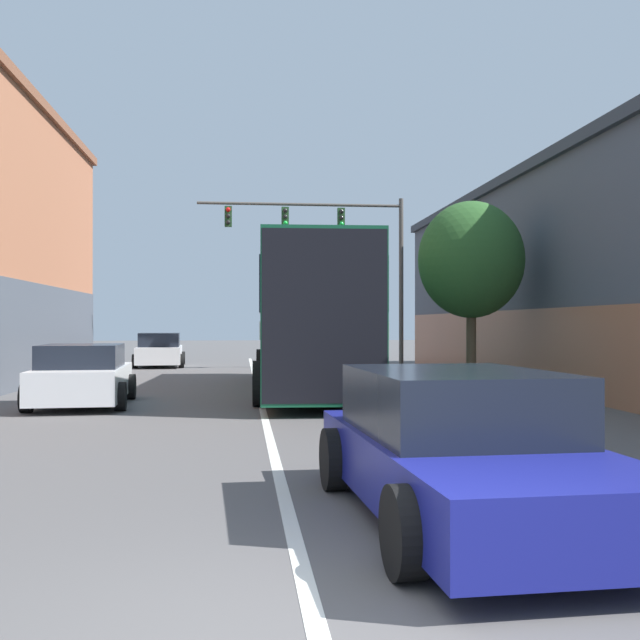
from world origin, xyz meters
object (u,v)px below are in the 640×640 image
object	(u,v)px
parked_car_left_near	(83,376)
hatchback_foreground	(461,448)
parked_car_left_mid	(160,351)
street_tree_near	(471,260)
traffic_signal_gantry	(335,242)
bus	(307,314)

from	to	relation	value
parked_car_left_near	hatchback_foreground	bearing A→B (deg)	-155.08
hatchback_foreground	parked_car_left_near	size ratio (longest dim) A/B	1.16
parked_car_left_mid	street_tree_near	world-z (taller)	street_tree_near
traffic_signal_gantry	bus	bearing A→B (deg)	-101.86
traffic_signal_gantry	street_tree_near	bearing A→B (deg)	-76.65
hatchback_foreground	parked_car_left_mid	bearing A→B (deg)	9.10
hatchback_foreground	traffic_signal_gantry	xyz separation A→B (m)	(1.68, 22.63, 4.43)
parked_car_left_near	street_tree_near	xyz separation A→B (m)	(9.57, 2.39, 2.86)
parked_car_left_mid	bus	bearing A→B (deg)	-160.48
bus	hatchback_foreground	xyz separation A→B (m)	(0.26, -13.39, -1.41)
bus	street_tree_near	xyz separation A→B (m)	(4.32, -0.79, 1.44)
traffic_signal_gantry	street_tree_near	xyz separation A→B (m)	(2.38, -10.03, -1.58)
parked_car_left_mid	parked_car_left_near	bearing A→B (deg)	176.51
bus	parked_car_left_mid	size ratio (longest dim) A/B	2.62
parked_car_left_mid	traffic_signal_gantry	bearing A→B (deg)	-116.90
parked_car_left_near	traffic_signal_gantry	distance (m)	15.02
parked_car_left_mid	traffic_signal_gantry	size ratio (longest dim) A/B	0.57
parked_car_left_near	street_tree_near	size ratio (longest dim) A/B	0.80
traffic_signal_gantry	hatchback_foreground	bearing A→B (deg)	-94.24
bus	traffic_signal_gantry	world-z (taller)	traffic_signal_gantry
parked_car_left_mid	hatchback_foreground	bearing A→B (deg)	-171.39
bus	parked_car_left_mid	bearing A→B (deg)	24.71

